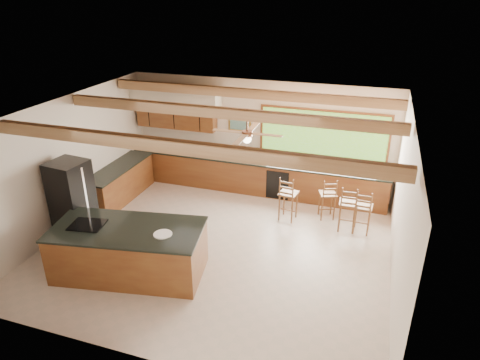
% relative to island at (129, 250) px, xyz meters
% --- Properties ---
extents(ground, '(7.20, 7.20, 0.00)m').
position_rel_island_xyz_m(ground, '(1.30, 1.39, -0.50)').
color(ground, '#C3B1A2').
rests_on(ground, ground).
extents(room_shell, '(7.27, 6.54, 3.02)m').
position_rel_island_xyz_m(room_shell, '(1.13, 2.05, 1.71)').
color(room_shell, beige).
rests_on(room_shell, ground).
extents(counter_run, '(7.12, 3.10, 1.27)m').
position_rel_island_xyz_m(counter_run, '(0.48, 3.91, -0.04)').
color(counter_run, brown).
rests_on(counter_run, ground).
extents(island, '(3.07, 1.83, 1.02)m').
position_rel_island_xyz_m(island, '(0.00, 0.00, 0.00)').
color(island, brown).
rests_on(island, ground).
extents(refrigerator, '(0.80, 0.78, 1.88)m').
position_rel_island_xyz_m(refrigerator, '(-1.75, 0.68, 0.43)').
color(refrigerator, black).
rests_on(refrigerator, ground).
extents(bar_stool_a, '(0.47, 0.47, 1.15)m').
position_rel_island_xyz_m(bar_stool_a, '(2.49, 2.99, 0.18)').
color(bar_stool_a, brown).
rests_on(bar_stool_a, ground).
extents(bar_stool_b, '(0.49, 0.49, 1.06)m').
position_rel_island_xyz_m(bar_stool_b, '(3.37, 3.36, 0.13)').
color(bar_stool_b, brown).
rests_on(bar_stool_b, ground).
extents(bar_stool_c, '(0.42, 0.42, 1.14)m').
position_rel_island_xyz_m(bar_stool_c, '(3.89, 2.93, 0.17)').
color(bar_stool_c, brown).
rests_on(bar_stool_c, ground).
extents(bar_stool_d, '(0.41, 0.41, 1.09)m').
position_rel_island_xyz_m(bar_stool_d, '(4.23, 2.94, 0.14)').
color(bar_stool_d, brown).
rests_on(bar_stool_d, ground).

